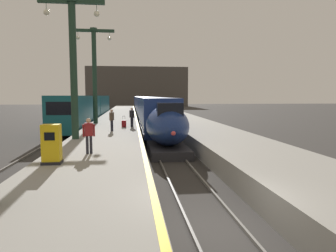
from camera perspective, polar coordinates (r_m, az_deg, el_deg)
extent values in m
plane|color=#33302D|center=(9.24, 9.03, -18.65)|extent=(260.00, 260.00, 0.00)
cube|color=gray|center=(33.04, -9.76, -0.10)|extent=(4.80, 110.00, 1.05)
cube|color=gray|center=(33.61, 4.16, 0.06)|extent=(4.80, 110.00, 1.05)
cube|color=yellow|center=(32.96, -5.82, 0.86)|extent=(0.20, 107.80, 0.01)
cube|color=slate|center=(35.82, -4.25, -0.34)|extent=(0.08, 110.00, 0.12)
cube|color=slate|center=(35.92, -1.86, -0.31)|extent=(0.08, 110.00, 0.12)
cube|color=slate|center=(36.37, -17.11, -0.48)|extent=(0.08, 110.00, 0.12)
cube|color=slate|center=(36.13, -14.76, -0.46)|extent=(0.08, 110.00, 0.12)
ellipsoid|color=navy|center=(20.42, -0.20, 0.15)|extent=(2.78, 6.45, 2.56)
cube|color=#28282D|center=(20.31, -0.09, -4.31)|extent=(2.46, 5.48, 0.55)
cube|color=black|center=(18.90, 0.31, 2.95)|extent=(1.59, 1.00, 0.90)
sphere|color=#F24C4C|center=(17.33, 1.01, -1.34)|extent=(0.28, 0.28, 0.28)
cube|color=navy|center=(29.26, -2.23, 2.29)|extent=(2.90, 14.00, 3.05)
cube|color=black|center=(29.16, -5.02, 3.34)|extent=(0.04, 11.90, 0.80)
cube|color=black|center=(29.39, 0.53, 3.38)|extent=(0.04, 11.90, 0.80)
cube|color=silver|center=(29.37, -2.22, -0.19)|extent=(2.92, 13.30, 0.24)
cube|color=black|center=(25.00, -1.38, -2.42)|extent=(2.03, 2.20, 0.56)
cube|color=black|center=(33.86, -2.83, -0.30)|extent=(2.03, 2.20, 0.56)
cube|color=navy|center=(45.81, -3.91, 3.49)|extent=(2.90, 18.00, 3.05)
cube|color=black|center=(45.74, -5.70, 4.17)|extent=(0.04, 15.84, 0.80)
cube|color=black|center=(45.89, -2.14, 4.19)|extent=(0.04, 15.84, 0.80)
cube|color=black|center=(39.82, -3.44, 0.59)|extent=(2.03, 2.20, 0.56)
cube|color=black|center=(52.01, -4.25, 1.77)|extent=(2.03, 2.20, 0.56)
cube|color=navy|center=(64.39, -4.77, 4.11)|extent=(2.90, 18.00, 3.05)
cube|color=black|center=(64.34, -6.04, 4.58)|extent=(0.04, 15.84, 0.80)
cube|color=black|center=(64.44, -3.51, 4.61)|extent=(0.04, 15.84, 0.80)
cube|color=black|center=(58.35, -4.53, 2.19)|extent=(2.03, 2.20, 0.56)
cube|color=black|center=(70.57, -4.94, 2.78)|extent=(2.03, 2.20, 0.56)
cube|color=navy|center=(82.97, -5.24, 4.45)|extent=(2.90, 18.00, 3.05)
cube|color=black|center=(82.93, -6.23, 4.82)|extent=(0.04, 15.84, 0.80)
cube|color=black|center=(83.01, -4.26, 4.83)|extent=(0.04, 15.84, 0.80)
cube|color=black|center=(76.92, -5.10, 3.02)|extent=(2.03, 2.20, 0.56)
cube|color=black|center=(89.14, -5.35, 3.37)|extent=(2.03, 2.20, 0.56)
cube|color=#145660|center=(35.40, -16.21, 2.77)|extent=(2.85, 18.00, 3.30)
cube|color=black|center=(26.58, -19.36, 3.09)|extent=(2.28, 0.08, 1.10)
cube|color=black|center=(35.63, -18.45, 3.53)|extent=(0.04, 15.30, 0.90)
cube|color=black|center=(35.18, -13.98, 3.63)|extent=(0.04, 15.30, 0.90)
cube|color=black|center=(29.90, -17.89, -1.40)|extent=(2.00, 2.00, 0.52)
cube|color=black|center=(41.20, -14.84, 0.55)|extent=(2.00, 2.00, 0.52)
cube|color=#145660|center=(53.82, -13.01, 3.76)|extent=(2.85, 18.00, 3.30)
cylinder|color=#1E3828|center=(20.33, -17.14, 10.00)|extent=(0.44, 0.44, 8.73)
cylinder|color=#1E3828|center=(21.09, -17.50, 21.49)|extent=(0.68, 0.68, 0.30)
cube|color=#1E3828|center=(21.07, -17.49, 21.22)|extent=(4.00, 0.24, 0.28)
cylinder|color=#1E3828|center=(21.28, -21.69, 19.95)|extent=(0.03, 0.03, 0.60)
sphere|color=#EFEACC|center=(21.19, -21.65, 19.04)|extent=(0.36, 0.36, 0.36)
cylinder|color=#1E3828|center=(20.77, -13.11, 20.56)|extent=(0.03, 0.03, 0.60)
sphere|color=#EFEACC|center=(20.68, -13.09, 19.63)|extent=(0.36, 0.36, 0.36)
cylinder|color=#1E3828|center=(31.51, -13.47, 8.97)|extent=(0.44, 0.44, 9.30)
cylinder|color=#1E3828|center=(32.10, -13.66, 17.01)|extent=(0.68, 0.68, 0.30)
cube|color=#1E3828|center=(32.08, -13.66, 16.83)|extent=(4.00, 0.24, 0.28)
cylinder|color=#1E3828|center=(32.21, -16.40, 16.08)|extent=(0.03, 0.03, 0.60)
sphere|color=#EFEACC|center=(32.15, -16.38, 15.47)|extent=(0.36, 0.36, 0.36)
cylinder|color=#1E3828|center=(31.88, -10.85, 16.32)|extent=(0.03, 0.03, 0.60)
sphere|color=#EFEACC|center=(31.81, -10.84, 15.70)|extent=(0.36, 0.36, 0.36)
cylinder|color=#23232D|center=(27.06, -6.58, 0.71)|extent=(0.13, 0.13, 0.85)
cylinder|color=#23232D|center=(27.18, -6.84, 0.73)|extent=(0.13, 0.13, 0.85)
cube|color=black|center=(27.07, -6.73, 2.27)|extent=(0.43, 0.42, 0.62)
cylinder|color=black|center=(26.90, -6.36, 2.15)|extent=(0.09, 0.09, 0.58)
cylinder|color=black|center=(27.24, -7.09, 2.18)|extent=(0.09, 0.09, 0.58)
sphere|color=tan|center=(27.05, -6.74, 3.16)|extent=(0.22, 0.22, 0.22)
cylinder|color=#23232D|center=(24.05, -10.48, 0.04)|extent=(0.13, 0.13, 0.85)
cylinder|color=#23232D|center=(24.21, -10.30, 0.07)|extent=(0.13, 0.13, 0.85)
cube|color=brown|center=(24.07, -10.42, 1.80)|extent=(0.35, 0.43, 0.62)
cylinder|color=brown|center=(23.86, -10.67, 1.64)|extent=(0.09, 0.09, 0.58)
cylinder|color=brown|center=(24.29, -10.17, 1.72)|extent=(0.09, 0.09, 0.58)
sphere|color=tan|center=(24.05, -10.44, 2.80)|extent=(0.22, 0.22, 0.22)
cylinder|color=#23232D|center=(15.01, -14.12, -3.39)|extent=(0.13, 0.13, 0.85)
cylinder|color=#23232D|center=(15.01, -14.77, -3.41)|extent=(0.13, 0.13, 0.85)
cube|color=maroon|center=(14.91, -14.51, -0.61)|extent=(0.41, 0.27, 0.62)
cylinder|color=maroon|center=(14.92, -13.58, -0.78)|extent=(0.09, 0.09, 0.58)
cylinder|color=maroon|center=(14.92, -15.43, -0.82)|extent=(0.09, 0.09, 0.58)
sphere|color=tan|center=(14.87, -14.55, 1.00)|extent=(0.22, 0.22, 0.22)
cube|color=maroon|center=(27.12, -8.19, 0.43)|extent=(0.40, 0.22, 0.60)
cylinder|color=#262628|center=(27.09, -8.42, 1.44)|extent=(0.02, 0.02, 0.36)
cylinder|color=#262628|center=(27.08, -7.99, 1.45)|extent=(0.02, 0.02, 0.36)
cube|color=#262628|center=(27.07, -8.21, 1.85)|extent=(0.22, 0.03, 0.02)
cube|color=yellow|center=(13.20, -20.81, -3.17)|extent=(0.70, 0.56, 1.60)
cube|color=black|center=(12.88, -21.16, -1.82)|extent=(0.40, 0.02, 0.32)
cube|color=black|center=(13.33, -20.69, -6.31)|extent=(0.76, 0.62, 0.12)
cube|color=#4C4742|center=(110.16, -5.67, 7.30)|extent=(36.00, 2.00, 14.00)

